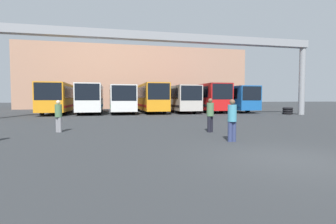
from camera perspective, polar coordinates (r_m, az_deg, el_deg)
The scene contains 14 objects.
ground_plane at distance 8.11m, azimuth 25.28°, elevation -9.36°, with size 200.00×200.00×0.00m, color #2D3033.
building_backdrop at distance 48.70m, azimuth -7.12°, elevation 7.03°, with size 37.44×12.00×10.19m.
overhead_gantry at distance 24.03m, azimuth -0.86°, elevation 14.01°, with size 29.37×0.80×7.47m.
bus_slot_0 at distance 31.81m, azimuth -22.53°, elevation 3.09°, with size 2.61×11.65×3.21m.
bus_slot_1 at distance 31.43m, azimuth -16.38°, elevation 3.15°, with size 2.48×11.68×3.15m.
bus_slot_2 at distance 30.89m, azimuth -10.10°, elevation 3.10°, with size 2.61×10.62×3.03m.
bus_slot_3 at distance 31.38m, azimuth -3.88°, elevation 3.39°, with size 2.46×10.89×3.28m.
bus_slot_4 at distance 31.75m, azimuth 2.32°, elevation 3.19°, with size 2.50×10.20×3.07m.
bus_slot_5 at distance 33.84m, azimuth 7.42°, elevation 3.39°, with size 2.55×12.39×3.31m.
bus_slot_6 at distance 35.17m, azimuth 12.64°, elevation 3.10°, with size 2.47×12.40×3.07m.
pedestrian_near_left at distance 14.11m, azimuth -22.73°, elevation -0.65°, with size 0.33×0.33×1.60m.
pedestrian_far_center at distance 13.22m, azimuth 9.18°, elevation -0.48°, with size 0.35×0.35×1.69m.
pedestrian_near_right at distance 10.49m, azimuth 13.77°, elevation -1.53°, with size 0.34×0.34×1.66m.
tire_stack at distance 30.16m, azimuth 24.61°, elevation 0.23°, with size 1.04×1.04×0.72m.
Camera 1 is at (-4.93, -6.21, 1.70)m, focal length 28.00 mm.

